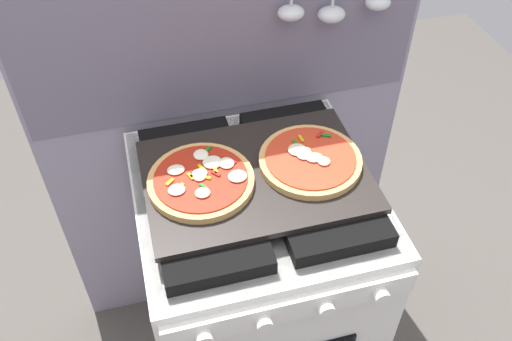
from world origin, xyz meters
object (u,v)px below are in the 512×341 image
Objects in this scene: pizza_left at (201,179)px; pizza_right at (310,161)px; stove at (256,283)px; baking_tray at (256,176)px.

pizza_left and pizza_right have the same top height.
pizza_right is (0.27, -0.01, -0.00)m from pizza_left.
pizza_right is (0.14, -0.00, 0.48)m from stove.
pizza_right reaches higher than baking_tray.
pizza_right is at bearing -0.25° from stove.
stove is 1.67× the size of baking_tray.
stove is 0.50m from pizza_left.
baking_tray is 2.14× the size of pizza_right.
baking_tray is 0.13m from pizza_left.
pizza_right is at bearing -1.40° from pizza_left.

